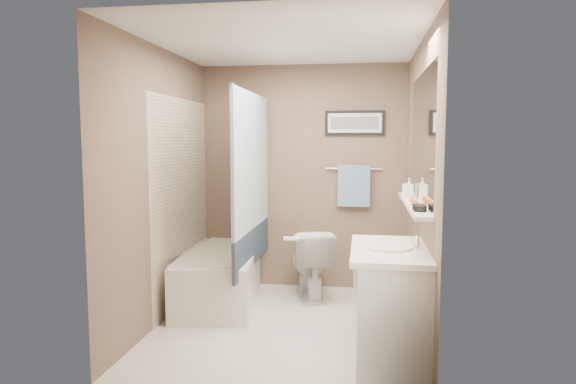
# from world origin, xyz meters

# --- Properties ---
(ground) EXTENTS (2.50, 2.50, 0.00)m
(ground) POSITION_xyz_m (0.00, 0.00, 0.00)
(ground) COLOR silver
(ground) RESTS_ON ground
(ceiling) EXTENTS (2.20, 2.50, 0.04)m
(ceiling) POSITION_xyz_m (0.00, 0.00, 2.38)
(ceiling) COLOR white
(ceiling) RESTS_ON wall_back
(wall_back) EXTENTS (2.20, 0.04, 2.40)m
(wall_back) POSITION_xyz_m (0.00, 1.23, 1.20)
(wall_back) COLOR brown
(wall_back) RESTS_ON ground
(wall_front) EXTENTS (2.20, 0.04, 2.40)m
(wall_front) POSITION_xyz_m (0.00, -1.23, 1.20)
(wall_front) COLOR brown
(wall_front) RESTS_ON ground
(wall_left) EXTENTS (0.04, 2.50, 2.40)m
(wall_left) POSITION_xyz_m (-1.08, 0.00, 1.20)
(wall_left) COLOR brown
(wall_left) RESTS_ON ground
(wall_right) EXTENTS (0.04, 2.50, 2.40)m
(wall_right) POSITION_xyz_m (1.08, 0.00, 1.20)
(wall_right) COLOR brown
(wall_right) RESTS_ON ground
(tile_surround) EXTENTS (0.02, 1.55, 2.00)m
(tile_surround) POSITION_xyz_m (-1.09, 0.50, 1.00)
(tile_surround) COLOR beige
(tile_surround) RESTS_ON wall_left
(curtain_rod) EXTENTS (0.02, 1.55, 0.02)m
(curtain_rod) POSITION_xyz_m (-0.40, 0.50, 2.05)
(curtain_rod) COLOR silver
(curtain_rod) RESTS_ON wall_left
(curtain_upper) EXTENTS (0.03, 1.45, 1.28)m
(curtain_upper) POSITION_xyz_m (-0.40, 0.50, 1.40)
(curtain_upper) COLOR silver
(curtain_upper) RESTS_ON curtain_rod
(curtain_lower) EXTENTS (0.03, 1.45, 0.36)m
(curtain_lower) POSITION_xyz_m (-0.40, 0.50, 0.58)
(curtain_lower) COLOR #263748
(curtain_lower) RESTS_ON curtain_rod
(mirror) EXTENTS (0.02, 1.60, 1.00)m
(mirror) POSITION_xyz_m (1.09, -0.15, 1.62)
(mirror) COLOR silver
(mirror) RESTS_ON wall_right
(shelf) EXTENTS (0.12, 1.60, 0.03)m
(shelf) POSITION_xyz_m (1.04, -0.15, 1.10)
(shelf) COLOR silver
(shelf) RESTS_ON wall_right
(towel_bar) EXTENTS (0.60, 0.02, 0.02)m
(towel_bar) POSITION_xyz_m (0.55, 1.22, 1.30)
(towel_bar) COLOR silver
(towel_bar) RESTS_ON wall_back
(towel) EXTENTS (0.34, 0.05, 0.44)m
(towel) POSITION_xyz_m (0.55, 1.20, 1.12)
(towel) COLOR #9CBEE3
(towel) RESTS_ON towel_bar
(art_frame) EXTENTS (0.62, 0.02, 0.26)m
(art_frame) POSITION_xyz_m (0.55, 1.23, 1.78)
(art_frame) COLOR black
(art_frame) RESTS_ON wall_back
(art_mat) EXTENTS (0.56, 0.00, 0.20)m
(art_mat) POSITION_xyz_m (0.55, 1.22, 1.78)
(art_mat) COLOR white
(art_mat) RESTS_ON art_frame
(art_image) EXTENTS (0.50, 0.00, 0.13)m
(art_image) POSITION_xyz_m (0.55, 1.22, 1.78)
(art_image) COLOR #595959
(art_image) RESTS_ON art_mat
(door) EXTENTS (0.80, 0.02, 2.00)m
(door) POSITION_xyz_m (0.55, -1.24, 1.00)
(door) COLOR silver
(door) RESTS_ON wall_front
(door_handle) EXTENTS (0.10, 0.02, 0.02)m
(door_handle) POSITION_xyz_m (0.22, -1.19, 1.00)
(door_handle) COLOR silver
(door_handle) RESTS_ON door
(bathtub) EXTENTS (0.87, 1.57, 0.50)m
(bathtub) POSITION_xyz_m (-0.75, 0.60, 0.25)
(bathtub) COLOR silver
(bathtub) RESTS_ON ground
(tub_rim) EXTENTS (0.56, 1.36, 0.02)m
(tub_rim) POSITION_xyz_m (-0.75, 0.60, 0.50)
(tub_rim) COLOR white
(tub_rim) RESTS_ON bathtub
(toilet) EXTENTS (0.57, 0.78, 0.71)m
(toilet) POSITION_xyz_m (0.12, 0.85, 0.36)
(toilet) COLOR white
(toilet) RESTS_ON ground
(vanity) EXTENTS (0.54, 0.92, 0.80)m
(vanity) POSITION_xyz_m (0.85, -0.61, 0.40)
(vanity) COLOR white
(vanity) RESTS_ON ground
(countertop) EXTENTS (0.54, 0.96, 0.04)m
(countertop) POSITION_xyz_m (0.84, -0.61, 0.82)
(countertop) COLOR white
(countertop) RESTS_ON vanity
(sink_basin) EXTENTS (0.34, 0.34, 0.01)m
(sink_basin) POSITION_xyz_m (0.83, -0.61, 0.85)
(sink_basin) COLOR white
(sink_basin) RESTS_ON countertop
(faucet_spout) EXTENTS (0.02, 0.02, 0.10)m
(faucet_spout) POSITION_xyz_m (1.03, -0.61, 0.89)
(faucet_spout) COLOR silver
(faucet_spout) RESTS_ON countertop
(faucet_knob) EXTENTS (0.05, 0.05, 0.05)m
(faucet_knob) POSITION_xyz_m (1.03, -0.51, 0.87)
(faucet_knob) COLOR white
(faucet_knob) RESTS_ON countertop
(candle_bowl_near) EXTENTS (0.09, 0.09, 0.04)m
(candle_bowl_near) POSITION_xyz_m (1.04, -0.69, 1.14)
(candle_bowl_near) COLOR black
(candle_bowl_near) RESTS_ON shelf
(candle_bowl_far) EXTENTS (0.09, 0.09, 0.04)m
(candle_bowl_far) POSITION_xyz_m (1.04, -0.59, 1.14)
(candle_bowl_far) COLOR black
(candle_bowl_far) RESTS_ON shelf
(hair_brush_front) EXTENTS (0.07, 0.22, 0.04)m
(hair_brush_front) POSITION_xyz_m (1.04, -0.27, 1.14)
(hair_brush_front) COLOR orange
(hair_brush_front) RESTS_ON shelf
(hair_brush_back) EXTENTS (0.05, 0.22, 0.04)m
(hair_brush_back) POSITION_xyz_m (1.04, -0.16, 1.14)
(hair_brush_back) COLOR #BF561B
(hair_brush_back) RESTS_ON shelf
(pink_comb) EXTENTS (0.05, 0.16, 0.01)m
(pink_comb) POSITION_xyz_m (1.04, 0.00, 1.12)
(pink_comb) COLOR pink
(pink_comb) RESTS_ON shelf
(glass_jar) EXTENTS (0.08, 0.08, 0.10)m
(glass_jar) POSITION_xyz_m (1.04, 0.42, 1.17)
(glass_jar) COLOR white
(glass_jar) RESTS_ON shelf
(soap_bottle) EXTENTS (0.08, 0.08, 0.16)m
(soap_bottle) POSITION_xyz_m (1.04, 0.20, 1.20)
(soap_bottle) COLOR #999999
(soap_bottle) RESTS_ON shelf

